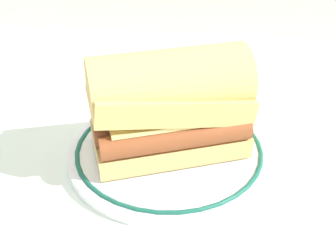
{
  "coord_description": "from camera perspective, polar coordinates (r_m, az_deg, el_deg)",
  "views": [
    {
      "loc": [
        0.04,
        -0.44,
        0.34
      ],
      "look_at": [
        -0.0,
        -0.01,
        0.04
      ],
      "focal_mm": 46.21,
      "sensor_mm": 36.0,
      "label": 1
    }
  ],
  "objects": [
    {
      "name": "ground_plane",
      "position": [
        0.56,
        0.2,
        -3.47
      ],
      "size": [
        1.5,
        1.5,
        0.0
      ],
      "primitive_type": "plane",
      "color": "white"
    },
    {
      "name": "plate",
      "position": [
        0.55,
        -0.0,
        -3.25
      ],
      "size": [
        0.25,
        0.25,
        0.01
      ],
      "color": "white",
      "rests_on": "ground_plane"
    },
    {
      "name": "sausage_sandwich",
      "position": [
        0.51,
        -0.0,
        3.09
      ],
      "size": [
        0.21,
        0.16,
        0.13
      ],
      "rotation": [
        0.0,
        0.0,
        0.36
      ],
      "color": "#E1B968",
      "rests_on": "plate"
    }
  ]
}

